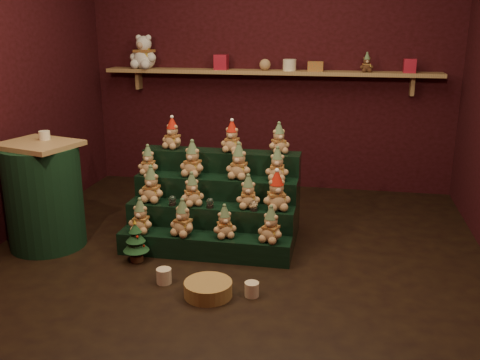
% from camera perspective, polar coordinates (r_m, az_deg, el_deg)
% --- Properties ---
extents(ground, '(4.00, 4.00, 0.00)m').
position_cam_1_polar(ground, '(4.37, -0.65, -8.04)').
color(ground, black).
rests_on(ground, ground).
extents(back_wall, '(4.00, 0.10, 2.80)m').
position_cam_1_polar(back_wall, '(6.01, 3.30, 12.51)').
color(back_wall, black).
rests_on(back_wall, ground).
extents(front_wall, '(4.00, 0.10, 2.80)m').
position_cam_1_polar(front_wall, '(2.05, -12.30, 4.46)').
color(front_wall, black).
rests_on(front_wall, ground).
extents(back_shelf, '(3.60, 0.26, 0.24)m').
position_cam_1_polar(back_shelf, '(5.85, 3.05, 11.36)').
color(back_shelf, '#A58452').
rests_on(back_shelf, ground).
extents(riser_tier_front, '(1.40, 0.22, 0.18)m').
position_cam_1_polar(riser_tier_front, '(4.33, -3.85, -7.02)').
color(riser_tier_front, black).
rests_on(riser_tier_front, ground).
extents(riser_tier_midfront, '(1.40, 0.22, 0.36)m').
position_cam_1_polar(riser_tier_midfront, '(4.49, -3.17, -4.87)').
color(riser_tier_midfront, black).
rests_on(riser_tier_midfront, ground).
extents(riser_tier_midback, '(1.40, 0.22, 0.54)m').
position_cam_1_polar(riser_tier_midback, '(4.66, -2.53, -2.88)').
color(riser_tier_midback, black).
rests_on(riser_tier_midback, ground).
extents(riser_tier_back, '(1.40, 0.22, 0.72)m').
position_cam_1_polar(riser_tier_back, '(4.84, -1.95, -1.02)').
color(riser_tier_back, black).
rests_on(riser_tier_back, ground).
extents(teddy_0, '(0.20, 0.18, 0.28)m').
position_cam_1_polar(teddy_0, '(4.38, -10.56, -3.76)').
color(teddy_0, tan).
rests_on(teddy_0, riser_tier_front).
extents(teddy_1, '(0.26, 0.25, 0.29)m').
position_cam_1_polar(teddy_1, '(4.27, -6.13, -4.01)').
color(teddy_1, tan).
rests_on(teddy_1, riser_tier_front).
extents(teddy_2, '(0.24, 0.23, 0.26)m').
position_cam_1_polar(teddy_2, '(4.22, -1.66, -4.43)').
color(teddy_2, tan).
rests_on(teddy_2, riser_tier_front).
extents(teddy_3, '(0.25, 0.23, 0.28)m').
position_cam_1_polar(teddy_3, '(4.13, 3.32, -4.74)').
color(teddy_3, tan).
rests_on(teddy_3, riser_tier_front).
extents(teddy_4, '(0.22, 0.20, 0.30)m').
position_cam_1_polar(teddy_4, '(4.54, -9.44, -0.45)').
color(teddy_4, tan).
rests_on(teddy_4, riser_tier_midfront).
extents(teddy_5, '(0.25, 0.25, 0.27)m').
position_cam_1_polar(teddy_5, '(4.41, -5.15, -0.99)').
color(teddy_5, tan).
rests_on(teddy_5, riser_tier_midfront).
extents(teddy_6, '(0.22, 0.20, 0.27)m').
position_cam_1_polar(teddy_6, '(4.33, 0.88, -1.26)').
color(teddy_6, tan).
rests_on(teddy_6, riser_tier_midfront).
extents(teddy_7, '(0.28, 0.27, 0.31)m').
position_cam_1_polar(teddy_7, '(4.29, 3.93, -1.17)').
color(teddy_7, tan).
rests_on(teddy_7, riser_tier_midfront).
extents(teddy_8, '(0.19, 0.17, 0.25)m').
position_cam_1_polar(teddy_8, '(4.71, -9.77, 2.13)').
color(teddy_8, tan).
rests_on(teddy_8, riser_tier_midback).
extents(teddy_9, '(0.25, 0.23, 0.30)m').
position_cam_1_polar(teddy_9, '(4.59, -5.09, 2.28)').
color(teddy_9, tan).
rests_on(teddy_9, riser_tier_midback).
extents(teddy_10, '(0.24, 0.22, 0.30)m').
position_cam_1_polar(teddy_10, '(4.50, -0.12, 2.02)').
color(teddy_10, tan).
rests_on(teddy_10, riser_tier_midback).
extents(teddy_11, '(0.20, 0.18, 0.27)m').
position_cam_1_polar(teddy_11, '(4.47, 4.00, 1.71)').
color(teddy_11, tan).
rests_on(teddy_11, riser_tier_midback).
extents(teddy_12, '(0.24, 0.23, 0.27)m').
position_cam_1_polar(teddy_12, '(4.85, -7.21, 4.96)').
color(teddy_12, tan).
rests_on(teddy_12, riser_tier_back).
extents(teddy_13, '(0.21, 0.20, 0.27)m').
position_cam_1_polar(teddy_13, '(4.68, -0.86, 4.64)').
color(teddy_13, tan).
rests_on(teddy_13, riser_tier_back).
extents(teddy_14, '(0.24, 0.24, 0.26)m').
position_cam_1_polar(teddy_14, '(4.64, 4.16, 4.46)').
color(teddy_14, tan).
rests_on(teddy_14, riser_tier_back).
extents(snow_globe_a, '(0.06, 0.06, 0.08)m').
position_cam_1_polar(snow_globe_a, '(4.44, -7.22, -2.17)').
color(snow_globe_a, black).
rests_on(snow_globe_a, riser_tier_midfront).
extents(snow_globe_b, '(0.06, 0.06, 0.08)m').
position_cam_1_polar(snow_globe_b, '(4.36, -3.22, -2.46)').
color(snow_globe_b, black).
rests_on(snow_globe_b, riser_tier_midfront).
extents(snow_globe_c, '(0.06, 0.06, 0.09)m').
position_cam_1_polar(snow_globe_c, '(4.29, 1.48, -2.72)').
color(snow_globe_c, black).
rests_on(snow_globe_c, riser_tier_midfront).
extents(side_table, '(0.69, 0.62, 0.89)m').
position_cam_1_polar(side_table, '(4.69, -20.17, -1.57)').
color(side_table, '#A58452').
rests_on(side_table, ground).
extents(table_ornament, '(0.09, 0.09, 0.07)m').
position_cam_1_polar(table_ornament, '(4.66, -20.13, 4.50)').
color(table_ornament, beige).
rests_on(table_ornament, side_table).
extents(mini_christmas_tree, '(0.20, 0.20, 0.35)m').
position_cam_1_polar(mini_christmas_tree, '(4.28, -11.05, -6.42)').
color(mini_christmas_tree, '#452B18').
rests_on(mini_christmas_tree, ground).
extents(mug_left, '(0.11, 0.11, 0.11)m').
position_cam_1_polar(mug_left, '(3.96, -8.11, -10.10)').
color(mug_left, beige).
rests_on(mug_left, ground).
extents(mug_right, '(0.10, 0.10, 0.10)m').
position_cam_1_polar(mug_right, '(3.75, 1.26, -11.57)').
color(mug_right, beige).
rests_on(mug_right, ground).
extents(wicker_basket, '(0.36, 0.36, 0.10)m').
position_cam_1_polar(wicker_basket, '(3.76, -3.42, -11.51)').
color(wicker_basket, '#A48142').
rests_on(wicker_basket, ground).
extents(white_bear, '(0.38, 0.36, 0.46)m').
position_cam_1_polar(white_bear, '(6.14, -10.21, 13.75)').
color(white_bear, white).
rests_on(white_bear, back_shelf).
extents(brown_bear, '(0.16, 0.14, 0.19)m').
position_cam_1_polar(brown_bear, '(5.75, 13.36, 12.09)').
color(brown_bear, '#482C18').
rests_on(brown_bear, back_shelf).
extents(gift_tin_red_a, '(0.14, 0.14, 0.16)m').
position_cam_1_polar(gift_tin_red_a, '(5.91, -2.01, 12.46)').
color(gift_tin_red_a, '#AA1A30').
rests_on(gift_tin_red_a, back_shelf).
extents(gift_tin_cream, '(0.14, 0.14, 0.12)m').
position_cam_1_polar(gift_tin_cream, '(5.79, 5.30, 12.12)').
color(gift_tin_cream, beige).
rests_on(gift_tin_cream, back_shelf).
extents(gift_tin_red_b, '(0.12, 0.12, 0.14)m').
position_cam_1_polar(gift_tin_red_b, '(5.80, 17.63, 11.54)').
color(gift_tin_red_b, '#AA1A30').
rests_on(gift_tin_red_b, back_shelf).
extents(shelf_plush_ball, '(0.12, 0.12, 0.12)m').
position_cam_1_polar(shelf_plush_ball, '(5.82, 2.68, 12.19)').
color(shelf_plush_ball, tan).
rests_on(shelf_plush_ball, back_shelf).
extents(scarf_gift_box, '(0.16, 0.10, 0.10)m').
position_cam_1_polar(scarf_gift_box, '(5.77, 8.06, 11.92)').
color(scarf_gift_box, '#C94E1C').
rests_on(scarf_gift_box, back_shelf).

